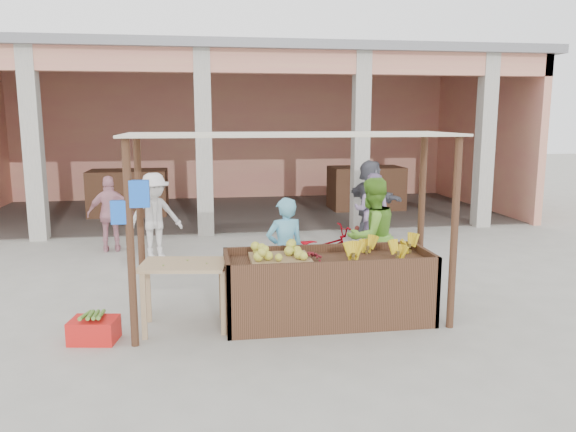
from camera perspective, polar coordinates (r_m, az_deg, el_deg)
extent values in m
plane|color=gray|center=(7.25, 0.12, -10.78)|extent=(60.00, 60.00, 0.00)
cube|color=tan|center=(18.14, -5.43, 8.16)|extent=(14.00, 0.20, 4.00)
cube|color=tan|center=(17.16, 19.08, 7.56)|extent=(0.20, 6.00, 4.00)
cube|color=tan|center=(12.45, -3.99, 15.41)|extent=(14.00, 0.30, 0.50)
cube|color=slate|center=(15.31, -4.92, 15.70)|extent=(14.40, 6.40, 0.20)
cube|color=beige|center=(12.84, -24.47, 6.56)|extent=(0.35, 0.35, 4.00)
cube|color=beige|center=(12.36, -8.55, 7.24)|extent=(0.35, 0.35, 4.00)
cube|color=beige|center=(12.86, 7.37, 7.37)|extent=(0.35, 0.35, 4.00)
cube|color=beige|center=(13.98, 19.37, 7.10)|extent=(0.35, 0.35, 4.00)
cube|color=#533221|center=(15.45, -15.90, 2.29)|extent=(2.00, 1.20, 1.20)
cube|color=#533221|center=(15.98, 7.91, 2.83)|extent=(2.00, 1.20, 1.20)
cube|color=#533221|center=(7.21, 4.09, -7.57)|extent=(2.60, 0.95, 0.80)
cylinder|color=#533221|center=(6.46, -15.71, -2.89)|extent=(0.09, 0.09, 2.35)
cylinder|color=#533221|center=(7.07, 16.54, -1.83)|extent=(0.09, 0.09, 2.35)
cylinder|color=#533221|center=(7.48, -14.76, -1.11)|extent=(0.09, 0.09, 2.35)
cylinder|color=#533221|center=(8.01, 13.37, -0.33)|extent=(0.09, 0.09, 2.35)
cube|color=beige|center=(6.87, 0.44, 8.30)|extent=(4.00, 1.35, 0.03)
cube|color=blue|center=(6.34, -14.88, 2.20)|extent=(0.22, 0.08, 0.30)
cube|color=blue|center=(6.40, -16.76, 0.37)|extent=(0.18, 0.07, 0.26)
cube|color=olive|center=(7.00, -0.81, -4.42)|extent=(0.74, 0.64, 0.06)
ellipsoid|color=yellow|center=(6.98, -0.82, -3.63)|extent=(0.63, 0.55, 0.14)
ellipsoid|color=maroon|center=(7.00, 2.28, -4.17)|extent=(0.39, 0.32, 0.12)
cube|color=tan|center=(6.95, -10.58, -4.88)|extent=(1.11, 0.82, 0.04)
cube|color=tan|center=(6.83, -14.46, -8.94)|extent=(0.06, 0.06, 0.79)
cube|color=tan|center=(6.79, -6.60, -8.78)|extent=(0.06, 0.06, 0.79)
cube|color=tan|center=(7.38, -14.01, -7.49)|extent=(0.06, 0.06, 0.79)
cube|color=tan|center=(7.35, -6.77, -7.33)|extent=(0.06, 0.06, 0.79)
cube|color=red|center=(7.02, -19.10, -10.90)|extent=(0.58, 0.46, 0.27)
ellipsoid|color=maroon|center=(12.65, 8.12, -0.42)|extent=(0.45, 0.45, 0.61)
ellipsoid|color=maroon|center=(12.80, 9.59, -0.33)|extent=(0.45, 0.45, 0.61)
ellipsoid|color=maroon|center=(12.99, 8.51, -0.15)|extent=(0.45, 0.45, 0.61)
ellipsoid|color=maroon|center=(12.74, 7.04, -0.32)|extent=(0.45, 0.45, 0.61)
imported|color=#64B9DE|center=(7.76, -0.31, -3.21)|extent=(0.68, 0.55, 1.60)
imported|color=#6AAF31|center=(8.28, 8.46, -1.73)|extent=(1.00, 0.82, 1.81)
imported|color=#9A020D|center=(9.15, 3.17, -3.53)|extent=(0.78, 1.73, 0.87)
imported|color=silver|center=(10.56, -13.41, 0.36)|extent=(1.22, 0.93, 1.71)
imported|color=#C88693|center=(11.32, -17.58, 0.45)|extent=(0.98, 0.60, 1.57)
imported|color=#4D4E59|center=(12.11, 8.33, 1.91)|extent=(1.26, 1.77, 1.78)
imported|color=#8F78A3|center=(11.22, 8.52, 0.89)|extent=(0.92, 0.77, 1.63)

